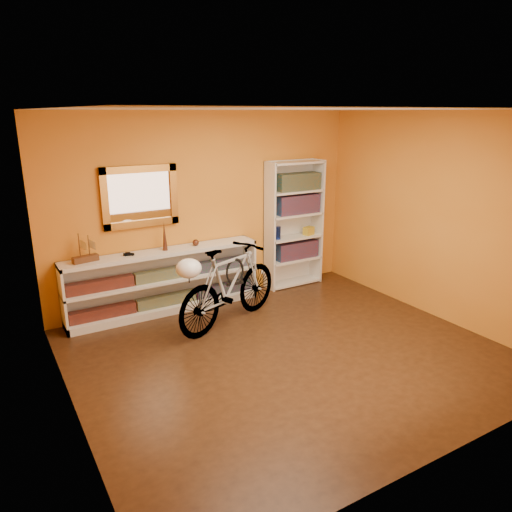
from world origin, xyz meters
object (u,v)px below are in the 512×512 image
bookcase (294,224)px  bicycle (230,285)px  console_unit (165,281)px  helmet (189,268)px

bookcase → bicycle: (-1.52, -0.81, -0.44)m
console_unit → bookcase: size_ratio=1.37×
bicycle → helmet: 0.77m
console_unit → bookcase: 2.15m
console_unit → helmet: (-0.07, -1.01, 0.48)m
bicycle → helmet: bicycle is taller
helmet → bicycle: bearing=20.1°
bookcase → helmet: 2.39m
bookcase → helmet: size_ratio=6.49×
bookcase → console_unit: bearing=-179.3°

